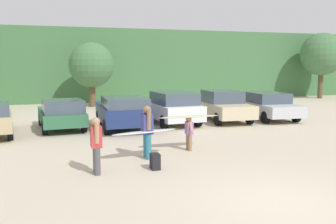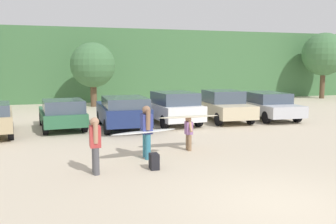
{
  "view_description": "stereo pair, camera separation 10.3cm",
  "coord_description": "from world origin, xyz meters",
  "px_view_note": "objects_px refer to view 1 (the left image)",
  "views": [
    {
      "loc": [
        -4.58,
        -6.53,
        2.96
      ],
      "look_at": [
        -0.36,
        6.82,
        1.14
      ],
      "focal_mm": 39.6,
      "sensor_mm": 36.0,
      "label": 1
    },
    {
      "loc": [
        -4.48,
        -6.56,
        2.96
      ],
      "look_at": [
        -0.36,
        6.82,
        1.14
      ],
      "focal_mm": 39.6,
      "sensor_mm": 36.0,
      "label": 2
    }
  ],
  "objects_px": {
    "person_child": "(189,131)",
    "backpack_dropped": "(155,161)",
    "parked_car_navy": "(122,111)",
    "person_companion": "(96,142)",
    "surfboard_white": "(145,132)",
    "parked_car_champagne": "(223,106)",
    "parked_car_forest_green": "(62,114)",
    "person_adult": "(147,129)",
    "surfboard_cream": "(189,117)",
    "parked_car_white": "(171,107)",
    "parked_car_silver": "(265,105)"
  },
  "relations": [
    {
      "from": "parked_car_champagne",
      "to": "surfboard_white",
      "type": "xyz_separation_m",
      "value": [
        -5.79,
        -6.44,
        0.06
      ]
    },
    {
      "from": "person_companion",
      "to": "surfboard_white",
      "type": "height_order",
      "value": "person_companion"
    },
    {
      "from": "person_child",
      "to": "parked_car_silver",
      "type": "bearing_deg",
      "value": -138.41
    },
    {
      "from": "surfboard_white",
      "to": "surfboard_cream",
      "type": "distance_m",
      "value": 1.85
    },
    {
      "from": "person_child",
      "to": "surfboard_white",
      "type": "bearing_deg",
      "value": 21.49
    },
    {
      "from": "parked_car_forest_green",
      "to": "person_companion",
      "type": "bearing_deg",
      "value": -179.17
    },
    {
      "from": "parked_car_navy",
      "to": "person_companion",
      "type": "bearing_deg",
      "value": 164.64
    },
    {
      "from": "parked_car_silver",
      "to": "parked_car_champagne",
      "type": "bearing_deg",
      "value": 93.15
    },
    {
      "from": "parked_car_white",
      "to": "person_companion",
      "type": "xyz_separation_m",
      "value": [
        -4.52,
        -7.39,
        0.04
      ]
    },
    {
      "from": "person_adult",
      "to": "person_companion",
      "type": "distance_m",
      "value": 2.09
    },
    {
      "from": "parked_car_champagne",
      "to": "person_adult",
      "type": "bearing_deg",
      "value": 140.87
    },
    {
      "from": "person_adult",
      "to": "surfboard_cream",
      "type": "distance_m",
      "value": 1.77
    },
    {
      "from": "parked_car_silver",
      "to": "person_adult",
      "type": "relative_size",
      "value": 2.86
    },
    {
      "from": "parked_car_forest_green",
      "to": "surfboard_cream",
      "type": "bearing_deg",
      "value": -148.51
    },
    {
      "from": "backpack_dropped",
      "to": "parked_car_silver",
      "type": "bearing_deg",
      "value": 42.49
    },
    {
      "from": "backpack_dropped",
      "to": "person_adult",
      "type": "bearing_deg",
      "value": 85.66
    },
    {
      "from": "backpack_dropped",
      "to": "parked_car_white",
      "type": "bearing_deg",
      "value": 68.73
    },
    {
      "from": "person_companion",
      "to": "surfboard_white",
      "type": "xyz_separation_m",
      "value": [
        1.65,
        1.17,
        -0.02
      ]
    },
    {
      "from": "person_adult",
      "to": "surfboard_white",
      "type": "bearing_deg",
      "value": 18.03
    },
    {
      "from": "parked_car_navy",
      "to": "person_child",
      "type": "xyz_separation_m",
      "value": [
        1.4,
        -4.91,
        -0.15
      ]
    },
    {
      "from": "person_companion",
      "to": "parked_car_navy",
      "type": "bearing_deg",
      "value": -105.7
    },
    {
      "from": "person_child",
      "to": "person_companion",
      "type": "xyz_separation_m",
      "value": [
        -3.36,
        -1.82,
        0.21
      ]
    },
    {
      "from": "parked_car_silver",
      "to": "surfboard_cream",
      "type": "xyz_separation_m",
      "value": [
        -6.66,
        -5.81,
        0.41
      ]
    },
    {
      "from": "parked_car_forest_green",
      "to": "surfboard_white",
      "type": "xyz_separation_m",
      "value": [
        2.33,
        -6.21,
        0.13
      ]
    },
    {
      "from": "parked_car_navy",
      "to": "person_companion",
      "type": "xyz_separation_m",
      "value": [
        -1.96,
        -6.73,
        0.06
      ]
    },
    {
      "from": "person_companion",
      "to": "parked_car_champagne",
      "type": "bearing_deg",
      "value": -133.8
    },
    {
      "from": "backpack_dropped",
      "to": "parked_car_champagne",
      "type": "bearing_deg",
      "value": 52.87
    },
    {
      "from": "parked_car_white",
      "to": "person_child",
      "type": "xyz_separation_m",
      "value": [
        -1.16,
        -5.57,
        -0.17
      ]
    },
    {
      "from": "parked_car_forest_green",
      "to": "surfboard_white",
      "type": "relative_size",
      "value": 1.74
    },
    {
      "from": "person_companion",
      "to": "parked_car_silver",
      "type": "bearing_deg",
      "value": -142.2
    },
    {
      "from": "parked_car_champagne",
      "to": "backpack_dropped",
      "type": "xyz_separation_m",
      "value": [
        -5.81,
        -7.67,
        -0.57
      ]
    },
    {
      "from": "parked_car_white",
      "to": "surfboard_white",
      "type": "bearing_deg",
      "value": 150.64
    },
    {
      "from": "parked_car_forest_green",
      "to": "surfboard_cream",
      "type": "xyz_separation_m",
      "value": [
        4.04,
        -5.57,
        0.44
      ]
    },
    {
      "from": "parked_car_champagne",
      "to": "backpack_dropped",
      "type": "height_order",
      "value": "parked_car_champagne"
    },
    {
      "from": "parked_car_white",
      "to": "person_adult",
      "type": "bearing_deg",
      "value": 151.11
    },
    {
      "from": "parked_car_silver",
      "to": "person_child",
      "type": "xyz_separation_m",
      "value": [
        -6.66,
        -5.8,
        -0.09
      ]
    },
    {
      "from": "parked_car_navy",
      "to": "surfboard_cream",
      "type": "xyz_separation_m",
      "value": [
        1.4,
        -4.92,
        0.35
      ]
    },
    {
      "from": "parked_car_silver",
      "to": "person_adult",
      "type": "height_order",
      "value": "person_adult"
    },
    {
      "from": "surfboard_white",
      "to": "backpack_dropped",
      "type": "xyz_separation_m",
      "value": [
        -0.02,
        -1.23,
        -0.63
      ]
    },
    {
      "from": "parked_car_forest_green",
      "to": "person_child",
      "type": "bearing_deg",
      "value": -148.43
    },
    {
      "from": "person_child",
      "to": "person_companion",
      "type": "height_order",
      "value": "person_companion"
    },
    {
      "from": "parked_car_forest_green",
      "to": "parked_car_silver",
      "type": "distance_m",
      "value": 10.71
    },
    {
      "from": "parked_car_champagne",
      "to": "backpack_dropped",
      "type": "bearing_deg",
      "value": 145.41
    },
    {
      "from": "person_companion",
      "to": "backpack_dropped",
      "type": "distance_m",
      "value": 1.75
    },
    {
      "from": "surfboard_white",
      "to": "parked_car_white",
      "type": "bearing_deg",
      "value": -128.23
    },
    {
      "from": "parked_car_champagne",
      "to": "surfboard_white",
      "type": "bearing_deg",
      "value": 140.62
    },
    {
      "from": "parked_car_forest_green",
      "to": "person_adult",
      "type": "xyz_separation_m",
      "value": [
        2.41,
        -6.19,
        0.22
      ]
    },
    {
      "from": "parked_car_champagne",
      "to": "surfboard_cream",
      "type": "height_order",
      "value": "parked_car_champagne"
    },
    {
      "from": "person_child",
      "to": "backpack_dropped",
      "type": "xyz_separation_m",
      "value": [
        -1.74,
        -1.89,
        -0.44
      ]
    },
    {
      "from": "person_child",
      "to": "parked_car_navy",
      "type": "bearing_deg",
      "value": -73.56
    }
  ]
}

